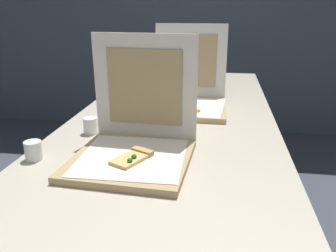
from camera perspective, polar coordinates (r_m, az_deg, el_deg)
name	(u,v)px	position (r m, az deg, el deg)	size (l,w,h in m)	color
table	(170,137)	(1.40, 0.27, -1.77)	(0.85, 2.32, 0.76)	#BCB29E
pizza_box_front	(134,142)	(1.08, -5.51, -2.68)	(0.37, 0.37, 0.37)	tan
pizza_box_middle	(187,97)	(1.61, 3.21, 4.82)	(0.36, 0.41, 0.37)	tan
cup_white_far	(135,95)	(1.75, -5.50, 5.12)	(0.05, 0.05, 0.06)	white
cup_white_near_left	(33,151)	(1.16, -21.18, -3.77)	(0.05, 0.05, 0.06)	white
cup_white_near_center	(90,126)	(1.33, -12.58, 0.08)	(0.05, 0.05, 0.06)	white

